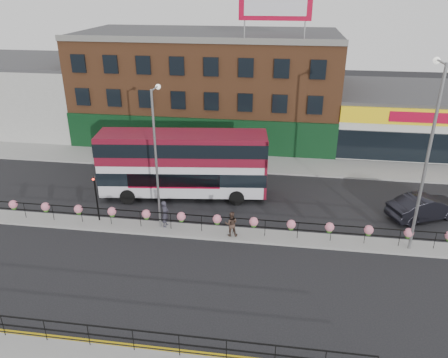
# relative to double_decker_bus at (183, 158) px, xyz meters

# --- Properties ---
(ground) EXTENTS (120.00, 120.00, 0.00)m
(ground) POSITION_rel_double_decker_bus_xyz_m (3.26, -5.07, -3.00)
(ground) COLOR black
(ground) RESTS_ON ground
(north_pavement) EXTENTS (60.00, 4.00, 0.15)m
(north_pavement) POSITION_rel_double_decker_bus_xyz_m (3.26, 6.93, -2.92)
(north_pavement) COLOR #959592
(north_pavement) RESTS_ON ground
(median) EXTENTS (60.00, 1.60, 0.15)m
(median) POSITION_rel_double_decker_bus_xyz_m (3.26, -5.07, -2.92)
(median) COLOR #959592
(median) RESTS_ON ground
(yellow_line_inner) EXTENTS (60.00, 0.10, 0.01)m
(yellow_line_inner) POSITION_rel_double_decker_bus_xyz_m (3.26, -14.77, -2.99)
(yellow_line_inner) COLOR gold
(yellow_line_inner) RESTS_ON ground
(yellow_line_outer) EXTENTS (60.00, 0.10, 0.01)m
(yellow_line_outer) POSITION_rel_double_decker_bus_xyz_m (3.26, -14.95, -2.99)
(yellow_line_outer) COLOR gold
(yellow_line_outer) RESTS_ON ground
(brick_building) EXTENTS (25.00, 12.21, 10.30)m
(brick_building) POSITION_rel_double_decker_bus_xyz_m (-0.74, 14.89, 2.13)
(brick_building) COLOR brown
(brick_building) RESTS_ON ground
(supermarket) EXTENTS (15.00, 12.25, 5.30)m
(supermarket) POSITION_rel_double_decker_bus_xyz_m (19.26, 14.83, -0.35)
(supermarket) COLOR silver
(supermarket) RESTS_ON ground
(warehouse_west) EXTENTS (15.50, 12.00, 7.30)m
(warehouse_west) POSITION_rel_double_decker_bus_xyz_m (-20.99, 14.93, 0.65)
(warehouse_west) COLOR #A9A9A4
(warehouse_west) RESTS_ON ground
(billboard) EXTENTS (6.00, 0.29, 4.40)m
(billboard) POSITION_rel_double_decker_bus_xyz_m (5.76, 9.92, 10.19)
(billboard) COLOR #A20523
(billboard) RESTS_ON brick_building
(median_railing) EXTENTS (30.04, 0.56, 1.23)m
(median_railing) POSITION_rel_double_decker_bus_xyz_m (3.26, -5.07, -1.95)
(median_railing) COLOR black
(median_railing) RESTS_ON median
(south_railing) EXTENTS (20.04, 0.05, 1.12)m
(south_railing) POSITION_rel_double_decker_bus_xyz_m (1.26, -15.17, -2.04)
(south_railing) COLOR black
(south_railing) RESTS_ON south_pavement
(double_decker_bus) EXTENTS (12.30, 4.22, 4.88)m
(double_decker_bus) POSITION_rel_double_decker_bus_xyz_m (0.00, 0.00, 0.00)
(double_decker_bus) COLOR silver
(double_decker_bus) RESTS_ON ground
(car) EXTENTS (5.61, 6.39, 1.66)m
(car) POSITION_rel_double_decker_bus_xyz_m (16.71, -1.01, -2.17)
(car) COLOR black
(car) RESTS_ON ground
(pedestrian_a) EXTENTS (0.70, 0.51, 1.77)m
(pedestrian_a) POSITION_rel_double_decker_bus_xyz_m (-0.16, -4.77, -1.96)
(pedestrian_a) COLOR #312F3C
(pedestrian_a) RESTS_ON median
(pedestrian_b) EXTENTS (0.95, 0.81, 1.64)m
(pedestrian_b) POSITION_rel_double_decker_bus_xyz_m (4.18, -5.32, -2.03)
(pedestrian_b) COLOR #443128
(pedestrian_b) RESTS_ON median
(lamp_column_west) EXTENTS (0.32, 1.57, 8.93)m
(lamp_column_west) POSITION_rel_double_decker_bus_xyz_m (-0.48, -4.67, 2.45)
(lamp_column_west) COLOR gray
(lamp_column_west) RESTS_ON median
(lamp_column_east) EXTENTS (0.39, 1.90, 10.84)m
(lamp_column_east) POSITION_rel_double_decker_bus_xyz_m (14.84, -4.94, 3.58)
(lamp_column_east) COLOR gray
(lamp_column_east) RESTS_ON median
(traffic_light_median) EXTENTS (0.15, 0.28, 3.65)m
(traffic_light_median) POSITION_rel_double_decker_bus_xyz_m (-4.74, -4.67, -0.53)
(traffic_light_median) COLOR black
(traffic_light_median) RESTS_ON median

